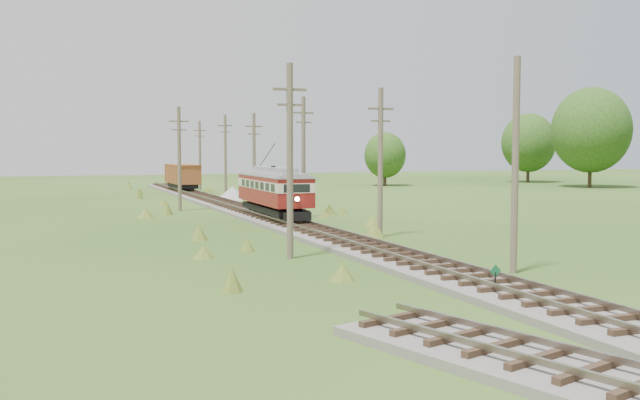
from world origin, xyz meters
name	(u,v)px	position (x,y,z in m)	size (l,w,h in m)	color
ground	(527,303)	(0.00, 0.00, 0.00)	(260.00, 260.00, 0.00)	#264715
railbed_main	(252,213)	(0.00, 34.00, 0.19)	(3.60, 96.00, 0.57)	#605B54
switch_marker	(495,277)	(-0.20, 1.50, 0.63)	(0.45, 0.06, 1.08)	black
streetcar	(273,188)	(0.00, 28.26, 2.38)	(2.74, 10.93, 4.97)	black
gondola	(182,175)	(0.00, 64.42, 2.08)	(2.92, 8.51, 2.81)	black
gravel_pile	(234,194)	(2.89, 51.12, 0.62)	(3.66, 3.88, 1.33)	gray
utility_pole_r_1	(515,166)	(3.10, 5.00, 4.40)	(0.30, 0.30, 8.80)	brown
utility_pole_r_2	(380,161)	(3.30, 18.00, 4.42)	(1.60, 0.30, 8.60)	brown
utility_pole_r_3	(303,156)	(3.20, 31.00, 4.63)	(1.60, 0.30, 9.00)	brown
utility_pole_r_4	(254,158)	(3.00, 44.00, 4.32)	(1.60, 0.30, 8.40)	brown
utility_pole_r_5	(225,154)	(3.40, 57.00, 4.58)	(1.60, 0.30, 8.90)	brown
utility_pole_r_6	(200,155)	(3.20, 70.00, 4.47)	(1.60, 0.30, 8.70)	brown
utility_pole_l_a	(290,159)	(-4.20, 12.00, 4.63)	(1.60, 0.30, 9.00)	brown
utility_pole_l_b	(179,158)	(-4.50, 40.00, 4.42)	(1.60, 0.30, 8.60)	brown
tree_right_4	(591,130)	(54.00, 58.00, 7.75)	(10.50, 10.50, 13.53)	#38281C
tree_right_5	(529,143)	(56.00, 74.00, 6.19)	(8.40, 8.40, 10.82)	#38281C
tree_mid_b	(385,155)	(30.00, 72.00, 4.33)	(5.88, 5.88, 7.57)	#38281C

